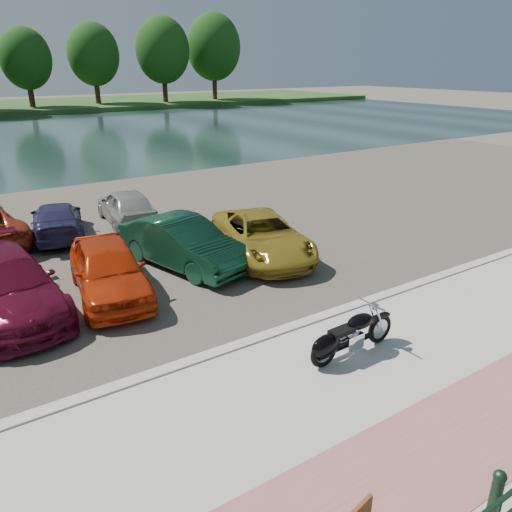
{
  "coord_description": "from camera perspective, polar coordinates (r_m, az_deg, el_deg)",
  "views": [
    {
      "loc": [
        -6.97,
        -6.15,
        5.89
      ],
      "look_at": [
        -0.14,
        4.17,
        1.1
      ],
      "focal_mm": 35.0,
      "sensor_mm": 36.0,
      "label": 1
    }
  ],
  "objects": [
    {
      "name": "ground",
      "position": [
        11.01,
        13.0,
        -11.82
      ],
      "size": [
        200.0,
        200.0,
        0.0
      ],
      "primitive_type": "plane",
      "color": "#595447",
      "rests_on": "ground"
    },
    {
      "name": "promenade",
      "position": [
        10.45,
        17.04,
        -13.89
      ],
      "size": [
        60.0,
        6.0,
        0.1
      ],
      "primitive_type": "cube",
      "color": "#B3B0A8",
      "rests_on": "ground"
    },
    {
      "name": "pink_path",
      "position": [
        9.77,
        24.06,
        -17.33
      ],
      "size": [
        60.0,
        2.0,
        0.01
      ],
      "primitive_type": "cube",
      "color": "#945754",
      "rests_on": "promenade"
    },
    {
      "name": "kerb",
      "position": [
        12.2,
        6.26,
        -7.47
      ],
      "size": [
        60.0,
        0.3,
        0.14
      ],
      "primitive_type": "cube",
      "color": "#B3B0A8",
      "rests_on": "ground"
    },
    {
      "name": "parking_lot",
      "position": [
        19.42,
        -10.84,
        3.18
      ],
      "size": [
        60.0,
        18.0,
        0.04
      ],
      "primitive_type": "cube",
      "color": "#453E37",
      "rests_on": "ground"
    },
    {
      "name": "river",
      "position": [
        47.04,
        -25.27,
        12.02
      ],
      "size": [
        120.0,
        40.0,
        0.0
      ],
      "primitive_type": "cube",
      "color": "#1A302B",
      "rests_on": "ground"
    },
    {
      "name": "bollards",
      "position": [
        7.92,
        25.08,
        -23.79
      ],
      "size": [
        10.68,
        0.18,
        0.81
      ],
      "color": "#15311D",
      "rests_on": "promenade"
    },
    {
      "name": "far_trees",
      "position": [
        72.84,
        -26.29,
        20.42
      ],
      "size": [
        70.25,
        10.68,
        12.52
      ],
      "color": "#341D12",
      "rests_on": "far_bank"
    },
    {
      "name": "motorcycle",
      "position": [
        10.67,
        10.2,
        -9.17
      ],
      "size": [
        2.33,
        0.75,
        1.05
      ],
      "rotation": [
        0.0,
        0.0,
        0.03
      ],
      "color": "black",
      "rests_on": "promenade"
    },
    {
      "name": "car_3",
      "position": [
        13.75,
        -26.63,
        -2.99
      ],
      "size": [
        2.46,
        5.31,
        1.5
      ],
      "primitive_type": "imported",
      "rotation": [
        0.0,
        0.0,
        0.07
      ],
      "color": "maroon",
      "rests_on": "parking_lot"
    },
    {
      "name": "car_4",
      "position": [
        13.8,
        -16.51,
        -1.47
      ],
      "size": [
        2.39,
        4.59,
        1.49
      ],
      "primitive_type": "imported",
      "rotation": [
        0.0,
        0.0,
        -0.15
      ],
      "color": "red",
      "rests_on": "parking_lot"
    },
    {
      "name": "car_5",
      "position": [
        15.31,
        -8.31,
        1.47
      ],
      "size": [
        2.72,
        4.81,
        1.5
      ],
      "primitive_type": "imported",
      "rotation": [
        0.0,
        0.0,
        0.26
      ],
      "color": "#0F3923",
      "rests_on": "parking_lot"
    },
    {
      "name": "car_6",
      "position": [
        16.01,
        0.7,
        2.34
      ],
      "size": [
        3.42,
        5.35,
        1.37
      ],
      "primitive_type": "imported",
      "rotation": [
        0.0,
        0.0,
        -0.25
      ],
      "color": "#A48925",
      "rests_on": "parking_lot"
    },
    {
      "name": "car_11",
      "position": [
        19.27,
        -21.79,
        3.84
      ],
      "size": [
        2.57,
        4.48,
        1.22
      ],
      "primitive_type": "imported",
      "rotation": [
        0.0,
        0.0,
        2.93
      ],
      "color": "navy",
      "rests_on": "parking_lot"
    },
    {
      "name": "car_12",
      "position": [
        20.01,
        -14.58,
        5.53
      ],
      "size": [
        1.98,
        4.19,
        1.38
      ],
      "primitive_type": "imported",
      "rotation": [
        0.0,
        0.0,
        3.05
      ],
      "color": "#A2A29D",
      "rests_on": "parking_lot"
    }
  ]
}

